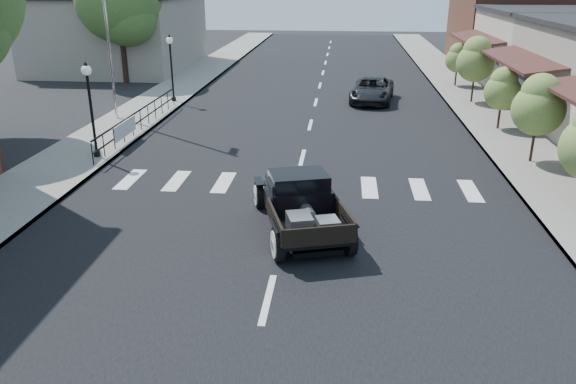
{
  "coord_description": "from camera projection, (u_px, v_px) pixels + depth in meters",
  "views": [
    {
      "loc": [
        1.43,
        -13.2,
        6.42
      ],
      "look_at": [
        0.06,
        0.8,
        1.0
      ],
      "focal_mm": 35.0,
      "sensor_mm": 36.0,
      "label": 1
    }
  ],
  "objects": [
    {
      "name": "storefront_far",
      "position": [
        576.0,
        52.0,
        32.96
      ],
      "size": [
        10.0,
        9.0,
        4.5
      ],
      "primitive_type": "cube",
      "color": "#BDB5A0",
      "rests_on": "ground"
    },
    {
      "name": "big_tree_far",
      "position": [
        120.0,
        20.0,
        34.87
      ],
      "size": [
        5.26,
        5.26,
        7.73
      ],
      "primitive_type": null,
      "color": "#3C5E28",
      "rests_on": "ground"
    },
    {
      "name": "hotrod_pickup",
      "position": [
        300.0,
        203.0,
        14.89
      ],
      "size": [
        3.4,
        5.05,
        1.6
      ],
      "primitive_type": null,
      "rotation": [
        0.0,
        0.0,
        0.29
      ],
      "color": "black",
      "rests_on": "ground"
    },
    {
      "name": "far_building_right",
      "position": [
        535.0,
        18.0,
        41.75
      ],
      "size": [
        11.0,
        10.0,
        7.0
      ],
      "primitive_type": "cube",
      "color": "brown",
      "rests_on": "ground"
    },
    {
      "name": "small_tree_e",
      "position": [
        457.0,
        65.0,
        34.05
      ],
      "size": [
        1.47,
        1.47,
        2.45
      ],
      "primitive_type": null,
      "color": "olive",
      "rests_on": "sidewalk_right"
    },
    {
      "name": "small_tree_c",
      "position": [
        501.0,
        99.0,
        24.29
      ],
      "size": [
        1.55,
        1.55,
        2.58
      ],
      "primitive_type": null,
      "color": "olive",
      "rests_on": "sidewalk_right"
    },
    {
      "name": "sidewalk_left",
      "position": [
        152.0,
        106.0,
        29.37
      ],
      "size": [
        3.0,
        80.0,
        0.15
      ],
      "primitive_type": "cube",
      "color": "gray",
      "rests_on": "ground"
    },
    {
      "name": "low_building_left",
      "position": [
        120.0,
        33.0,
        41.16
      ],
      "size": [
        10.0,
        12.0,
        5.0
      ],
      "primitive_type": "cube",
      "color": "gray",
      "rests_on": "ground"
    },
    {
      "name": "small_tree_d",
      "position": [
        475.0,
        71.0,
        29.42
      ],
      "size": [
        1.97,
        1.97,
        3.28
      ],
      "primitive_type": null,
      "color": "olive",
      "rests_on": "sidewalk_right"
    },
    {
      "name": "road",
      "position": [
        314.0,
        111.0,
        28.62
      ],
      "size": [
        14.0,
        80.0,
        0.02
      ],
      "primitive_type": "cube",
      "color": "black",
      "rests_on": "ground"
    },
    {
      "name": "ground",
      "position": [
        283.0,
        238.0,
        14.7
      ],
      "size": [
        120.0,
        120.0,
        0.0
      ],
      "primitive_type": "plane",
      "color": "black",
      "rests_on": "ground"
    },
    {
      "name": "sidewalk_right",
      "position": [
        485.0,
        113.0,
        27.83
      ],
      "size": [
        3.0,
        80.0,
        0.15
      ],
      "primitive_type": "cube",
      "color": "gray",
      "rests_on": "ground"
    },
    {
      "name": "banner",
      "position": [
        126.0,
        135.0,
        22.62
      ],
      "size": [
        0.04,
        2.2,
        0.6
      ],
      "primitive_type": null,
      "color": "silver",
      "rests_on": "sidewalk_left"
    },
    {
      "name": "second_car",
      "position": [
        372.0,
        90.0,
        30.43
      ],
      "size": [
        2.7,
        4.83,
        1.28
      ],
      "primitive_type": "imported",
      "rotation": [
        0.0,
        0.0,
        -0.13
      ],
      "color": "black",
      "rests_on": "ground"
    },
    {
      "name": "lamp_post_c",
      "position": [
        172.0,
        68.0,
        29.57
      ],
      "size": [
        0.36,
        0.36,
        3.47
      ],
      "primitive_type": null,
      "color": "black",
      "rests_on": "sidewalk_left"
    },
    {
      "name": "railing",
      "position": [
        140.0,
        118.0,
        24.41
      ],
      "size": [
        0.08,
        10.0,
        1.0
      ],
      "primitive_type": null,
      "color": "black",
      "rests_on": "sidewalk_left"
    },
    {
      "name": "lamp_post_b",
      "position": [
        91.0,
        110.0,
        20.28
      ],
      "size": [
        0.36,
        0.36,
        3.47
      ],
      "primitive_type": null,
      "color": "black",
      "rests_on": "sidewalk_left"
    },
    {
      "name": "road_markings",
      "position": [
        307.0,
        137.0,
        23.98
      ],
      "size": [
        12.0,
        60.0,
        0.06
      ],
      "primitive_type": null,
      "color": "silver",
      "rests_on": "ground"
    },
    {
      "name": "small_tree_b",
      "position": [
        537.0,
        120.0,
        19.83
      ],
      "size": [
        1.83,
        1.83,
        3.05
      ],
      "primitive_type": null,
      "color": "olive",
      "rests_on": "sidewalk_right"
    }
  ]
}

